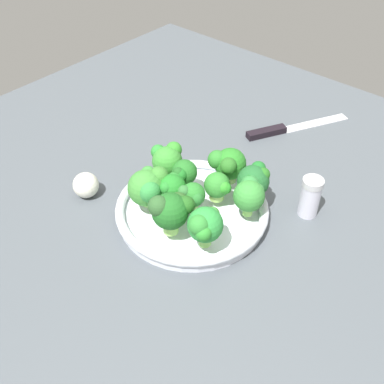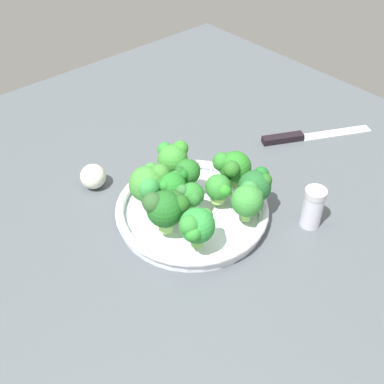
{
  "view_description": "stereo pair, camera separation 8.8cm",
  "coord_description": "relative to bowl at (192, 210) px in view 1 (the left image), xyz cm",
  "views": [
    {
      "loc": [
        -51.79,
        -46.44,
        63.39
      ],
      "look_at": [
        -1.55,
        -2.75,
        6.12
      ],
      "focal_mm": 45.31,
      "sensor_mm": 36.0,
      "label": 1
    },
    {
      "loc": [
        -45.62,
        -52.67,
        63.39
      ],
      "look_at": [
        -1.55,
        -2.75,
        6.12
      ],
      "focal_mm": 45.31,
      "sensor_mm": 36.0,
      "label": 2
    }
  ],
  "objects": [
    {
      "name": "ground_plane",
      "position": [
        1.55,
        2.75,
        -2.84
      ],
      "size": [
        130.0,
        130.0,
        2.5
      ],
      "primitive_type": "cube",
      "color": "#4B5258"
    },
    {
      "name": "broccoli_floret_2",
      "position": [
        -1.1,
        -1.1,
        5.02
      ],
      "size": [
        4.83,
        4.87,
        5.83
      ],
      "color": "#9ED06D",
      "rests_on": "bowl"
    },
    {
      "name": "garlic_bulb",
      "position": [
        -8.97,
        19.8,
        0.97
      ],
      "size": [
        5.12,
        5.12,
        5.12
      ],
      "primitive_type": "sphere",
      "color": "silver",
      "rests_on": "ground_plane"
    },
    {
      "name": "broccoli_floret_9",
      "position": [
        8.74,
        -7.36,
        5.77
      ],
      "size": [
        7.23,
        6.01,
        7.06
      ],
      "color": "#79B558",
      "rests_on": "bowl"
    },
    {
      "name": "knife",
      "position": [
        36.31,
        2.83,
        -1.04
      ],
      "size": [
        24.69,
        14.44,
        1.5
      ],
      "color": "silver",
      "rests_on": "ground_plane"
    },
    {
      "name": "broccoli_floret_6",
      "position": [
        -7.41,
        -1.79,
        6.4
      ],
      "size": [
        7.44,
        6.41,
        8.23
      ],
      "color": "#9ADB66",
      "rests_on": "bowl"
    },
    {
      "name": "broccoli_floret_5",
      "position": [
        2.84,
        8.77,
        5.9
      ],
      "size": [
        6.67,
        6.75,
        7.32
      ],
      "color": "#7EC151",
      "rests_on": "bowl"
    },
    {
      "name": "bowl",
      "position": [
        0.0,
        0.0,
        0.0
      ],
      "size": [
        28.68,
        28.68,
        3.12
      ],
      "color": "white",
      "rests_on": "ground_plane"
    },
    {
      "name": "broccoli_floret_0",
      "position": [
        -6.34,
        -8.25,
        6.12
      ],
      "size": [
        6.84,
        6.05,
        7.53
      ],
      "color": "#89CE5E",
      "rests_on": "bowl"
    },
    {
      "name": "broccoli_floret_7",
      "position": [
        9.76,
        -0.74,
        5.76
      ],
      "size": [
        7.06,
        6.87,
        7.15
      ],
      "color": "#86B358",
      "rests_on": "bowl"
    },
    {
      "name": "broccoli_floret_10",
      "position": [
        5.07,
        -9.1,
        5.96
      ],
      "size": [
        6.21,
        5.69,
        7.13
      ],
      "color": "#82C956",
      "rests_on": "bowl"
    },
    {
      "name": "broccoli_floret_8",
      "position": [
        -2.27,
        3.02,
        5.33
      ],
      "size": [
        5.73,
        5.31,
        6.5
      ],
      "color": "#7AB756",
      "rests_on": "bowl"
    },
    {
      "name": "pepper_shaker",
      "position": [
        15.08,
        -15.98,
        2.57
      ],
      "size": [
        3.91,
        3.91,
        8.21
      ],
      "color": "silver",
      "rests_on": "ground_plane"
    },
    {
      "name": "broccoli_floret_1",
      "position": [
        2.0,
        3.81,
        5.6
      ],
      "size": [
        5.51,
        4.85,
        6.61
      ],
      "color": "#92CF5D",
      "rests_on": "bowl"
    },
    {
      "name": "broccoli_floret_4",
      "position": [
        -5.08,
        6.07,
        5.69
      ],
      "size": [
        7.79,
        7.31,
        7.26
      ],
      "color": "#85C45B",
      "rests_on": "bowl"
    },
    {
      "name": "broccoli_floret_3",
      "position": [
        4.34,
        -2.61,
        4.59
      ],
      "size": [
        4.87,
        5.52,
        5.62
      ],
      "color": "#9DCC62",
      "rests_on": "bowl"
    }
  ]
}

